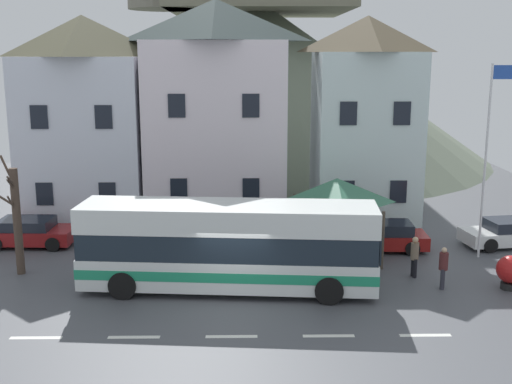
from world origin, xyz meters
The scene contains 16 objects.
ground_plane centered at (0.00, 0.00, -0.03)m, with size 40.00×60.00×0.07m.
townhouse_00 centered at (-7.65, 11.83, 5.21)m, with size 5.97×5.73×10.42m.
townhouse_01 centered at (-1.03, 12.08, 5.61)m, with size 6.89×6.22×11.22m.
townhouse_02 centered at (6.51, 11.51, 5.19)m, with size 5.03×5.09×10.39m.
hilltop_castle centered at (1.41, 32.47, 7.15)m, with size 37.48×37.48×19.53m.
transit_bus centered at (-0.20, 1.46, 1.63)m, with size 10.91×3.31×3.23m.
bus_shelter centered at (4.28, 5.35, 2.89)m, with size 3.60×3.60×3.43m.
parked_car_00 centered at (6.25, 6.28, 0.63)m, with size 4.54×1.97×1.27m.
parked_car_01 centered at (12.50, 6.83, 0.61)m, with size 4.54×2.36×1.23m.
parked_car_02 centered at (-9.37, 7.23, 0.62)m, with size 3.92×2.12×1.24m.
pedestrian_00 centered at (7.73, 1.47, 0.87)m, with size 0.33×0.35×1.59m.
pedestrian_01 centered at (7.00, 2.75, 0.88)m, with size 0.31×0.35×1.62m.
public_bench centered at (3.07, 7.86, 0.47)m, with size 1.48×0.48×0.87m.
flagpole centered at (10.48, 5.19, 4.66)m, with size 0.95×0.10×8.16m.
harbour_buoy centered at (10.19, 1.37, 0.71)m, with size 1.03×1.03×1.28m.
bare_tree_00 centered at (-8.49, 3.37, 2.23)m, with size 1.15×1.44×4.70m.
Camera 1 is at (0.48, -20.80, 8.49)m, focal length 44.74 mm.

